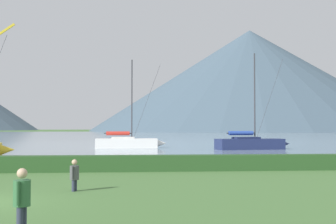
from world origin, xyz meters
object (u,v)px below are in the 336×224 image
sailboat_slip_6 (127,142)px  person_seated_viewer (74,174)px  person_standing_walker (22,200)px  sailboat_slip_1 (251,143)px

sailboat_slip_6 → person_seated_viewer: sailboat_slip_6 is taller
person_seated_viewer → person_standing_walker: person_standing_walker is taller
sailboat_slip_6 → person_standing_walker: bearing=-93.1°
person_seated_viewer → person_standing_walker: 8.62m
sailboat_slip_1 → person_standing_walker: size_ratio=6.67×
sailboat_slip_6 → person_seated_viewer: 38.06m
sailboat_slip_1 → person_standing_walker: sailboat_slip_1 is taller
sailboat_slip_6 → person_standing_walker: (-2.46, -46.61, 0.27)m
sailboat_slip_1 → person_seated_viewer: 37.36m
sailboat_slip_6 → sailboat_slip_1: bearing=-17.3°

